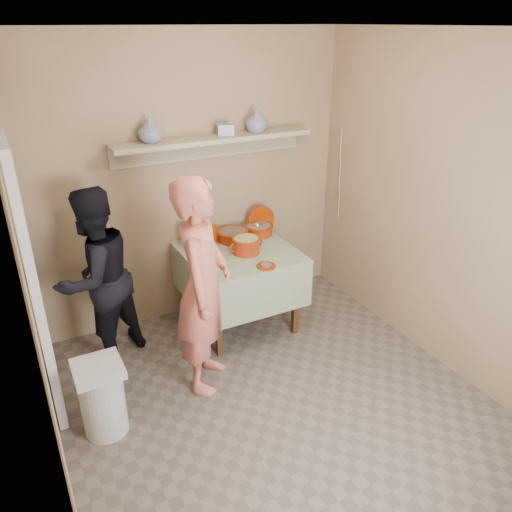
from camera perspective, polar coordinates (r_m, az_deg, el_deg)
ground at (r=3.86m, az=3.33°, el=-17.69°), size 3.50×3.50×0.00m
tile_panel at (r=3.73m, az=-24.12°, el=-3.03°), size 0.06×0.70×2.00m
plate_stack_a at (r=4.53m, az=-6.99°, el=2.25°), size 0.16×0.16×0.22m
plate_stack_b at (r=4.61m, az=-5.34°, el=2.45°), size 0.14×0.14×0.17m
bowl_stack at (r=4.29m, az=-5.64°, el=0.39°), size 0.14×0.14×0.14m
empty_bowl at (r=4.45m, az=-5.56°, el=0.65°), size 0.15×0.15×0.04m
propped_lid at (r=4.86m, az=0.63°, el=4.20°), size 0.27×0.06×0.27m
vase_right at (r=4.60m, az=0.06°, el=15.18°), size 0.22×0.22×0.20m
vase_left at (r=4.27m, az=-12.01°, el=13.88°), size 0.27×0.27×0.21m
ceramic_box at (r=4.48m, az=-3.51°, el=14.18°), size 0.16×0.13×0.10m
person_cook at (r=3.71m, az=-6.06°, el=-3.55°), size 0.68×0.74×1.70m
person_helper at (r=4.21m, az=-17.80°, el=-2.44°), size 0.92×0.86×1.51m
room_shell at (r=3.00m, az=4.10°, el=5.41°), size 3.04×3.54×2.62m
serving_table at (r=4.53m, az=-1.98°, el=-0.73°), size 0.97×0.97×0.76m
cazuela_meat_a at (r=4.66m, az=-2.66°, el=2.44°), size 0.30×0.30×0.10m
cazuela_meat_b at (r=4.79m, az=0.34°, el=3.11°), size 0.28×0.28×0.10m
ladle at (r=4.75m, az=0.19°, el=3.55°), size 0.08×0.26×0.19m
cazuela_rice at (r=4.40m, az=-1.13°, el=1.37°), size 0.33×0.25×0.14m
front_plate at (r=4.17m, az=1.16°, el=-1.12°), size 0.16×0.16×0.03m
wall_shelf at (r=4.49m, az=-4.88°, el=12.93°), size 1.80×0.25×0.21m
trash_bin at (r=3.71m, az=-17.14°, el=-15.25°), size 0.32×0.32×0.56m
electrical_cord at (r=5.07m, az=9.58°, el=9.17°), size 0.01×0.05×0.90m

